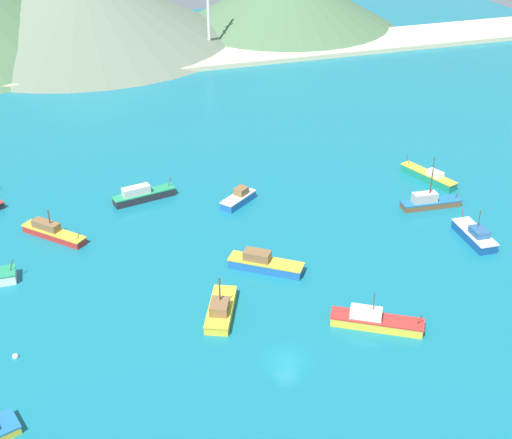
% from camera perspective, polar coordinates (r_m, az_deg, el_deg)
% --- Properties ---
extents(ground, '(260.00, 280.00, 0.50)m').
position_cam_1_polar(ground, '(103.86, -3.20, -1.15)').
color(ground, '#146B7F').
extents(fishing_boat_0, '(6.81, 5.96, 2.54)m').
position_cam_1_polar(fishing_boat_0, '(110.93, -1.44, 1.74)').
color(fishing_boat_0, '#1E5BA8').
rests_on(fishing_boat_0, ground).
extents(fishing_boat_2, '(6.22, 9.25, 5.78)m').
position_cam_1_polar(fishing_boat_2, '(86.47, -2.93, -7.38)').
color(fishing_boat_2, gold).
rests_on(fishing_boat_2, ground).
extents(fishing_boat_3, '(10.48, 4.16, 2.85)m').
position_cam_1_polar(fishing_boat_3, '(113.34, -9.33, 2.03)').
color(fishing_boat_3, '#232328').
rests_on(fishing_boat_3, ground).
extents(fishing_boat_5, '(9.93, 3.08, 6.66)m').
position_cam_1_polar(fishing_boat_5, '(113.25, 14.06, 1.43)').
color(fishing_boat_5, brown).
rests_on(fishing_boat_5, ground).
extents(fishing_boat_6, '(9.88, 8.11, 2.71)m').
position_cam_1_polar(fishing_boat_6, '(94.58, 0.69, -3.64)').
color(fishing_boat_6, '#1E5BA8').
rests_on(fishing_boat_6, ground).
extents(fishing_boat_7, '(10.89, 7.93, 4.95)m').
position_cam_1_polar(fishing_boat_7, '(85.81, 9.75, -8.20)').
color(fishing_boat_7, gold).
rests_on(fishing_boat_7, ground).
extents(fishing_boat_8, '(3.29, 8.59, 5.26)m').
position_cam_1_polar(fishing_boat_8, '(105.96, 17.57, -1.23)').
color(fishing_boat_8, '#14478C').
rests_on(fishing_boat_8, ground).
extents(fishing_boat_9, '(5.47, 10.96, 4.74)m').
position_cam_1_polar(fishing_boat_9, '(121.72, 14.04, 3.46)').
color(fishing_boat_9, '#198466').
rests_on(fishing_boat_9, ground).
extents(fishing_boat_10, '(8.98, 9.27, 4.58)m').
position_cam_1_polar(fishing_boat_10, '(106.16, -16.43, -1.00)').
color(fishing_boat_10, red).
rests_on(fishing_boat_10, ground).
extents(buoy_0, '(0.72, 0.72, 0.72)m').
position_cam_1_polar(buoy_0, '(85.32, -19.18, -10.60)').
color(buoy_0, silver).
rests_on(buoy_0, ground).
extents(beach_strip, '(247.00, 19.59, 1.20)m').
position_cam_1_polar(beach_strip, '(180.95, -10.50, 12.48)').
color(beach_strip, beige).
rests_on(beach_strip, ground).
extents(hill_central, '(84.69, 84.69, 21.73)m').
position_cam_1_polar(hill_central, '(202.13, -14.11, 16.94)').
color(hill_central, '#60705B').
rests_on(hill_central, ground).
extents(radio_tower, '(2.47, 1.97, 24.68)m').
position_cam_1_polar(radio_tower, '(187.53, -3.96, 17.29)').
color(radio_tower, silver).
rests_on(radio_tower, ground).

